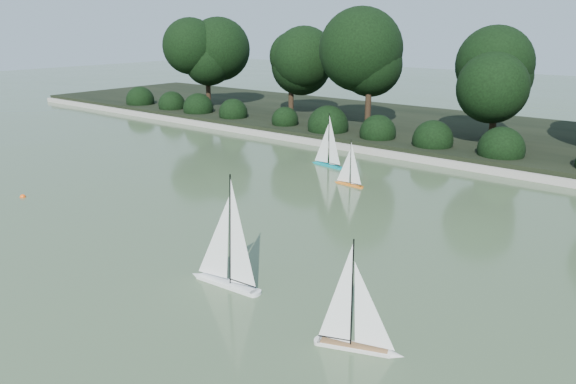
% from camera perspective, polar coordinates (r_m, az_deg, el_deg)
% --- Properties ---
extents(ground, '(80.00, 80.00, 0.00)m').
position_cam_1_polar(ground, '(9.28, -11.74, -7.38)').
color(ground, '#304328').
rests_on(ground, ground).
extents(pond_coping, '(40.00, 0.35, 0.18)m').
position_cam_1_polar(pond_coping, '(16.15, 13.61, 3.29)').
color(pond_coping, gray).
rests_on(pond_coping, ground).
extents(far_bank, '(40.00, 8.00, 0.30)m').
position_cam_1_polar(far_bank, '(19.76, 18.72, 5.48)').
color(far_bank, black).
rests_on(far_bank, ground).
extents(tree_line, '(26.31, 3.93, 4.39)m').
position_cam_1_polar(tree_line, '(17.58, 21.44, 12.12)').
color(tree_line, black).
rests_on(tree_line, ground).
extents(shrub_hedge, '(29.10, 1.10, 1.10)m').
position_cam_1_polar(shrub_hedge, '(16.88, 15.03, 5.01)').
color(shrub_hedge, black).
rests_on(shrub_hedge, ground).
extents(sailboat_white_a, '(1.33, 0.30, 1.82)m').
position_cam_1_polar(sailboat_white_a, '(8.45, -6.74, -7.49)').
color(sailboat_white_a, silver).
rests_on(sailboat_white_a, ground).
extents(sailboat_white_b, '(1.07, 0.54, 1.50)m').
position_cam_1_polar(sailboat_white_b, '(6.90, 7.46, -13.96)').
color(sailboat_white_b, silver).
rests_on(sailboat_white_b, ground).
extents(sailboat_orange, '(0.88, 0.21, 1.19)m').
position_cam_1_polar(sailboat_orange, '(13.53, 6.06, 1.50)').
color(sailboat_orange, orange).
rests_on(sailboat_orange, ground).
extents(sailboat_teal, '(1.14, 0.34, 1.55)m').
position_cam_1_polar(sailboat_teal, '(15.32, 3.85, 3.59)').
color(sailboat_teal, '#06828B').
rests_on(sailboat_teal, ground).
extents(race_buoy, '(0.13, 0.13, 0.13)m').
position_cam_1_polar(race_buoy, '(13.89, -25.33, -0.47)').
color(race_buoy, '#FF520D').
rests_on(race_buoy, ground).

